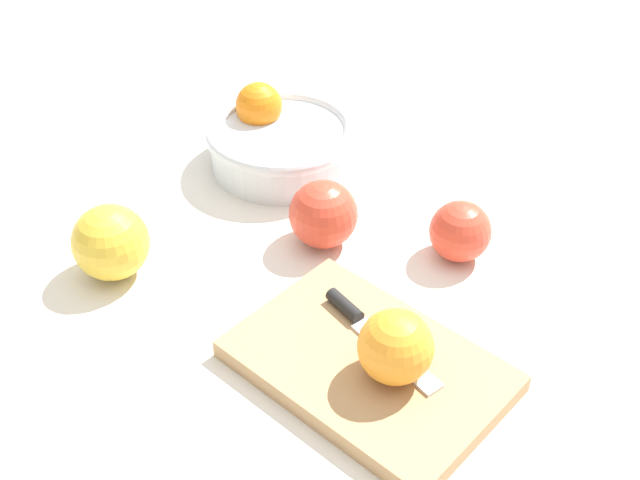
# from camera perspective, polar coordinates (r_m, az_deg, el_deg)

# --- Properties ---
(ground_plane) EXTENTS (2.40, 2.40, 0.00)m
(ground_plane) POSITION_cam_1_polar(r_m,az_deg,el_deg) (0.87, -2.49, -3.58)
(ground_plane) COLOR silver
(bowl) EXTENTS (0.20, 0.20, 0.10)m
(bowl) POSITION_cam_1_polar(r_m,az_deg,el_deg) (1.04, -2.77, 7.09)
(bowl) COLOR silver
(bowl) RESTS_ON ground_plane
(cutting_board) EXTENTS (0.28, 0.21, 0.02)m
(cutting_board) POSITION_cam_1_polar(r_m,az_deg,el_deg) (0.78, 3.41, -8.86)
(cutting_board) COLOR tan
(cutting_board) RESTS_ON ground_plane
(orange_on_board) EXTENTS (0.07, 0.07, 0.07)m
(orange_on_board) POSITION_cam_1_polar(r_m,az_deg,el_deg) (0.73, 5.23, -7.57)
(orange_on_board) COLOR orange
(orange_on_board) RESTS_ON cutting_board
(knife) EXTENTS (0.16, 0.02, 0.01)m
(knife) POSITION_cam_1_polar(r_m,az_deg,el_deg) (0.79, 3.25, -6.08)
(knife) COLOR silver
(knife) RESTS_ON cutting_board
(apple_back_left) EXTENTS (0.08, 0.08, 0.08)m
(apple_back_left) POSITION_cam_1_polar(r_m,az_deg,el_deg) (0.90, 0.24, 1.83)
(apple_back_left) COLOR #D6422D
(apple_back_left) RESTS_ON ground_plane
(apple_front_left) EXTENTS (0.08, 0.08, 0.08)m
(apple_front_left) POSITION_cam_1_polar(r_m,az_deg,el_deg) (0.89, -14.52, -0.16)
(apple_front_left) COLOR gold
(apple_front_left) RESTS_ON ground_plane
(apple_back_right) EXTENTS (0.07, 0.07, 0.07)m
(apple_back_right) POSITION_cam_1_polar(r_m,az_deg,el_deg) (0.90, 9.85, 0.61)
(apple_back_right) COLOR #D6422D
(apple_back_right) RESTS_ON ground_plane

